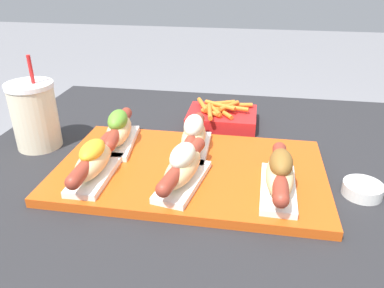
% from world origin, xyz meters
% --- Properties ---
extents(serving_tray, '(0.52, 0.31, 0.02)m').
position_xyz_m(serving_tray, '(-0.04, -0.03, 0.73)').
color(serving_tray, '#CC4C14').
rests_on(serving_tray, patio_table).
extents(hot_dog_0, '(0.06, 0.20, 0.07)m').
position_xyz_m(hot_dog_0, '(-0.21, -0.10, 0.77)').
color(hot_dog_0, white).
rests_on(hot_dog_0, serving_tray).
extents(hot_dog_1, '(0.09, 0.20, 0.08)m').
position_xyz_m(hot_dog_1, '(-0.05, -0.10, 0.77)').
color(hot_dog_1, white).
rests_on(hot_dog_1, serving_tray).
extents(hot_dog_2, '(0.06, 0.20, 0.08)m').
position_xyz_m(hot_dog_2, '(0.12, -0.09, 0.77)').
color(hot_dog_2, white).
rests_on(hot_dog_2, serving_tray).
extents(hot_dog_3, '(0.08, 0.20, 0.08)m').
position_xyz_m(hot_dog_3, '(-0.21, 0.04, 0.77)').
color(hot_dog_3, white).
rests_on(hot_dog_3, serving_tray).
extents(hot_dog_4, '(0.06, 0.20, 0.08)m').
position_xyz_m(hot_dog_4, '(-0.05, 0.03, 0.77)').
color(hot_dog_4, white).
rests_on(hot_dog_4, serving_tray).
extents(sauce_bowl, '(0.07, 0.07, 0.02)m').
position_xyz_m(sauce_bowl, '(0.28, -0.05, 0.73)').
color(sauce_bowl, silver).
rests_on(sauce_bowl, patio_table).
extents(drink_cup, '(0.10, 0.10, 0.21)m').
position_xyz_m(drink_cup, '(-0.40, 0.04, 0.79)').
color(drink_cup, beige).
rests_on(drink_cup, patio_table).
extents(fries_basket, '(0.17, 0.15, 0.06)m').
position_xyz_m(fries_basket, '(-0.01, 0.23, 0.74)').
color(fries_basket, red).
rests_on(fries_basket, patio_table).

